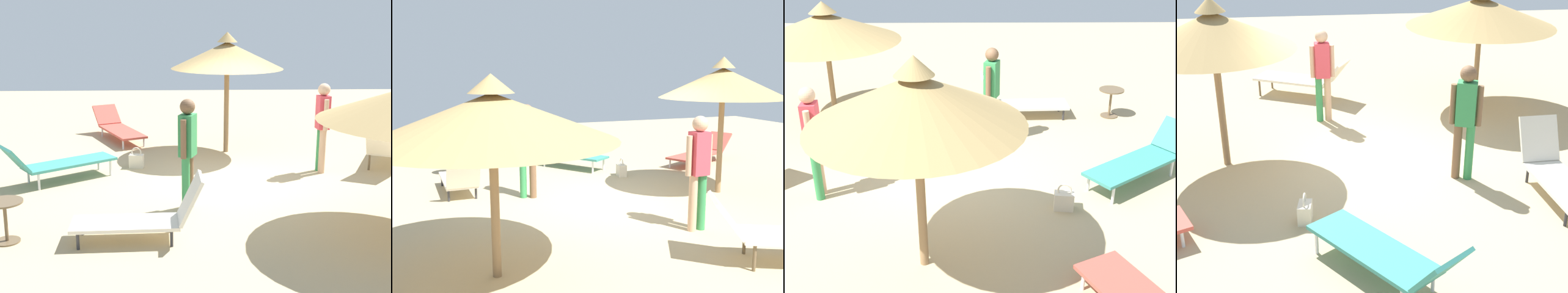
% 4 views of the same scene
% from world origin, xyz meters
% --- Properties ---
extents(ground, '(24.00, 24.00, 0.10)m').
position_xyz_m(ground, '(0.00, 0.00, -0.05)').
color(ground, tan).
extents(parasol_umbrella_far_right, '(2.46, 2.46, 2.67)m').
position_xyz_m(parasol_umbrella_far_right, '(-2.09, 0.11, 2.17)').
color(parasol_umbrella_far_right, olive).
rests_on(parasol_umbrella_far_right, ground).
extents(parasol_umbrella_near_left, '(2.92, 2.92, 2.40)m').
position_xyz_m(parasol_umbrella_near_left, '(2.69, 2.36, 1.91)').
color(parasol_umbrella_near_left, olive).
rests_on(parasol_umbrella_near_left, ground).
extents(lounge_chair_back, '(1.69, 2.02, 0.80)m').
position_xyz_m(lounge_chair_back, '(0.03, -3.22, 0.38)').
color(lounge_chair_back, teal).
rests_on(lounge_chair_back, ground).
extents(lounge_chair_front, '(0.66, 1.83, 0.92)m').
position_xyz_m(lounge_chair_front, '(2.76, -1.45, 0.36)').
color(lounge_chair_front, silver).
rests_on(lounge_chair_front, ground).
extents(person_standing_edge, '(0.45, 0.31, 1.79)m').
position_xyz_m(person_standing_edge, '(1.55, -0.84, 1.04)').
color(person_standing_edge, '#338C4C').
rests_on(person_standing_edge, ground).
extents(person_standing_far_left, '(0.45, 0.24, 1.76)m').
position_xyz_m(person_standing_far_left, '(-0.44, 1.83, 1.01)').
color(person_standing_far_left, '#338C4C').
rests_on(person_standing_far_left, ground).
extents(handbag, '(0.21, 0.31, 0.43)m').
position_xyz_m(handbag, '(-0.86, -1.83, 0.15)').
color(handbag, beige).
rests_on(handbag, ground).
extents(side_table_round, '(0.51, 0.51, 0.59)m').
position_xyz_m(side_table_round, '(2.76, -3.37, 0.40)').
color(side_table_round, brown).
rests_on(side_table_round, ground).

